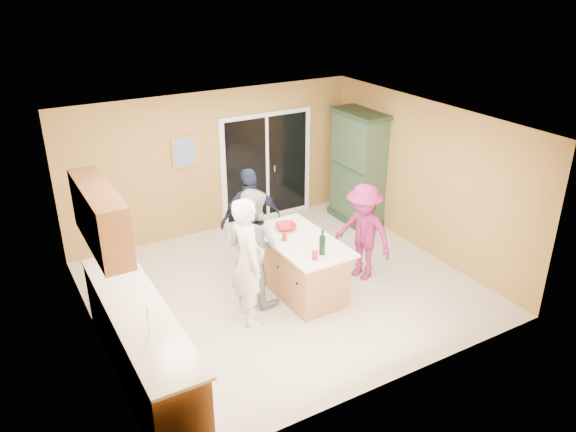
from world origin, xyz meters
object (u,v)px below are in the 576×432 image
green_hutch (358,169)px  woman_white (248,261)px  woman_navy (251,220)px  kitchen_island (301,267)px  woman_magenta (363,232)px  woman_grey (252,246)px

green_hutch → woman_white: size_ratio=1.17×
woman_navy → woman_white: bearing=67.6°
kitchen_island → woman_magenta: (1.07, -0.10, 0.37)m
green_hutch → woman_white: (-3.30, -1.97, -0.13)m
woman_grey → woman_navy: 0.96m
green_hutch → woman_navy: 2.69m
green_hutch → woman_navy: green_hutch is taller
woman_grey → woman_navy: woman_grey is taller
woman_navy → woman_magenta: (1.37, -1.14, -0.08)m
kitchen_island → green_hutch: (2.30, 1.71, 0.63)m
woman_white → woman_navy: (0.70, 1.31, -0.06)m
woman_grey → woman_navy: bearing=-54.6°
green_hutch → woman_magenta: size_ratio=1.38×
woman_navy → woman_magenta: woman_navy is taller
kitchen_island → woman_white: (-0.99, -0.27, 0.50)m
woman_white → woman_magenta: woman_white is taller
kitchen_island → green_hutch: 2.94m
woman_grey → woman_magenta: bearing=-127.5°
kitchen_island → woman_magenta: 1.14m
kitchen_island → woman_magenta: woman_magenta is taller
woman_grey → woman_magenta: 1.82m
woman_white → woman_grey: woman_white is taller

